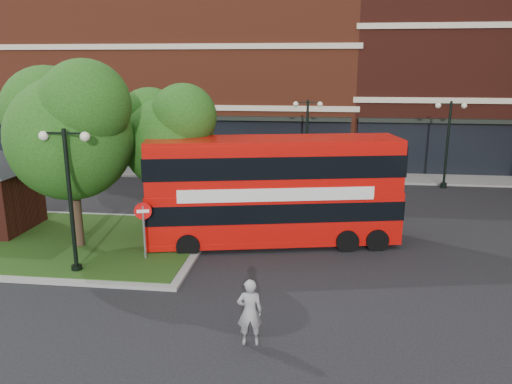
# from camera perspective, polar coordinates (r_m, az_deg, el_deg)

# --- Properties ---
(ground) EXTENTS (120.00, 120.00, 0.00)m
(ground) POSITION_cam_1_polar(r_m,az_deg,el_deg) (16.64, -2.56, -10.47)
(ground) COLOR black
(ground) RESTS_ON ground
(pavement_far) EXTENTS (44.00, 3.00, 0.12)m
(pavement_far) POSITION_cam_1_polar(r_m,az_deg,el_deg) (32.24, 2.25, 1.96)
(pavement_far) COLOR slate
(pavement_far) RESTS_ON ground
(terrace_far_left) EXTENTS (26.00, 12.00, 14.00)m
(terrace_far_left) POSITION_cam_1_polar(r_m,az_deg,el_deg) (40.29, -8.50, 14.24)
(terrace_far_left) COLOR maroon
(terrace_far_left) RESTS_ON ground
(terrace_far_right) EXTENTS (18.00, 12.00, 16.00)m
(terrace_far_right) POSITION_cam_1_polar(r_m,az_deg,el_deg) (40.55, 24.17, 14.60)
(terrace_far_right) COLOR #471911
(terrace_far_right) RESTS_ON ground
(traffic_island) EXTENTS (12.60, 7.60, 0.15)m
(traffic_island) POSITION_cam_1_polar(r_m,az_deg,el_deg) (21.89, -22.41, -5.19)
(traffic_island) COLOR gray
(traffic_island) RESTS_ON ground
(tree_island_west) EXTENTS (5.40, 4.71, 7.21)m
(tree_island_west) POSITION_cam_1_polar(r_m,az_deg,el_deg) (19.83, -20.74, 7.10)
(tree_island_west) COLOR #2D2116
(tree_island_west) RESTS_ON ground
(tree_island_east) EXTENTS (4.46, 3.90, 6.29)m
(tree_island_east) POSITION_cam_1_polar(r_m,az_deg,el_deg) (21.05, -10.12, 6.66)
(tree_island_east) COLOR #2D2116
(tree_island_east) RESTS_ON ground
(lamp_island) EXTENTS (1.72, 0.36, 5.00)m
(lamp_island) POSITION_cam_1_polar(r_m,az_deg,el_deg) (17.60, -20.52, -0.23)
(lamp_island) COLOR black
(lamp_island) RESTS_ON ground
(lamp_far_left) EXTENTS (1.72, 0.36, 5.00)m
(lamp_far_left) POSITION_cam_1_polar(r_m,az_deg,el_deg) (29.68, 5.85, 6.25)
(lamp_far_left) COLOR black
(lamp_far_left) RESTS_ON ground
(lamp_far_right) EXTENTS (1.72, 0.36, 5.00)m
(lamp_far_right) POSITION_cam_1_polar(r_m,az_deg,el_deg) (30.60, 21.07, 5.61)
(lamp_far_right) COLOR black
(lamp_far_right) RESTS_ON ground
(bus) EXTENTS (10.04, 4.16, 3.74)m
(bus) POSITION_cam_1_polar(r_m,az_deg,el_deg) (19.49, 2.00, 0.91)
(bus) COLOR #BD0B07
(bus) RESTS_ON ground
(woman) EXTENTS (0.70, 0.51, 1.79)m
(woman) POSITION_cam_1_polar(r_m,az_deg,el_deg) (13.01, -0.71, -13.57)
(woman) COLOR gray
(woman) RESTS_ON ground
(car_silver) EXTENTS (4.11, 1.76, 1.38)m
(car_silver) POSITION_cam_1_polar(r_m,az_deg,el_deg) (30.84, -6.18, 2.51)
(car_silver) COLOR #BABCC2
(car_silver) RESTS_ON ground
(car_white) EXTENTS (4.71, 2.03, 1.51)m
(car_white) POSITION_cam_1_polar(r_m,az_deg,el_deg) (30.08, 9.89, 2.20)
(car_white) COLOR silver
(car_white) RESTS_ON ground
(no_entry_sign) EXTENTS (0.61, 0.22, 2.24)m
(no_entry_sign) POSITION_cam_1_polar(r_m,az_deg,el_deg) (18.28, -12.74, -3.14)
(no_entry_sign) COLOR slate
(no_entry_sign) RESTS_ON ground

